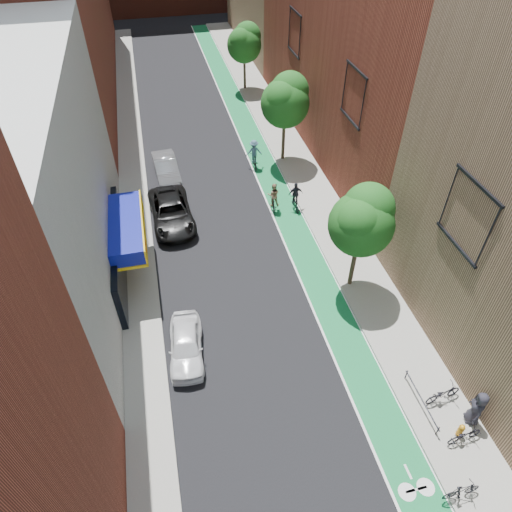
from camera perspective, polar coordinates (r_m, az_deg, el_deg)
ground at (r=20.14m, az=6.86°, el=-26.86°), size 160.00×160.00×0.00m
bike_lane at (r=38.11m, az=0.11°, el=13.19°), size 2.00×68.00×0.01m
sidewalk_left at (r=37.36m, az=-15.28°, el=11.09°), size 2.00×68.00×0.15m
sidewalk_right at (r=38.65m, az=3.83°, el=13.67°), size 3.00×68.00×0.15m
building_left_white at (r=25.05m, az=-28.24°, el=6.51°), size 8.00×20.00×12.00m
tree_near at (r=23.48m, az=13.19°, el=4.43°), size 3.40×3.36×6.42m
tree_mid at (r=34.59m, az=3.73°, el=18.94°), size 3.55×3.53×6.74m
tree_far at (r=47.45m, az=-1.44°, el=25.18°), size 3.30×3.25×6.21m
parked_car_white at (r=22.69m, az=-8.74°, el=-10.95°), size 1.98×4.13×1.36m
parked_car_black at (r=30.28m, az=-10.52°, el=5.41°), size 2.88×5.73×1.56m
parked_car_silver at (r=34.79m, az=-11.15°, el=10.65°), size 1.92×4.69×1.51m
cyclist_lane_near at (r=30.80m, az=2.20°, el=7.16°), size 0.93×1.58×2.03m
cyclist_lane_mid at (r=31.07m, az=4.97°, el=7.12°), size 0.97×1.54×1.99m
cyclist_lane_far at (r=35.38m, az=-0.23°, el=12.51°), size 1.22×1.76×2.19m
parked_bike_near at (r=22.00m, az=24.65°, el=-19.68°), size 1.62×0.68×0.83m
parked_bike_mid at (r=20.83m, az=24.33°, el=-25.16°), size 1.56×0.45×0.94m
parked_bike_far at (r=22.66m, az=22.35°, el=-15.62°), size 1.81×0.82×0.92m
pedestrian at (r=22.21m, az=25.91°, el=-16.71°), size 0.93×1.10×1.92m
fire_hydrant at (r=22.09m, az=24.22°, el=-19.21°), size 0.25×0.25×0.73m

